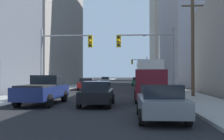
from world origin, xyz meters
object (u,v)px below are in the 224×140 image
sedan_green (137,81)px  traffic_signal_far_right (140,66)px  traffic_signal_near_left (64,50)px  traffic_signal_near_right (148,50)px  cargo_van_maroon (150,84)px  sedan_red (87,84)px  sedan_black (97,93)px  sedan_silver (105,80)px  city_bus (148,75)px  sedan_grey (161,102)px  pickup_truck_navy (44,90)px

sedan_green → traffic_signal_far_right: 11.60m
traffic_signal_near_left → traffic_signal_near_right: bearing=0.0°
cargo_van_maroon → sedan_red: (-6.92, 13.79, -0.52)m
traffic_signal_near_left → traffic_signal_far_right: bearing=77.3°
sedan_black → sedan_green: (3.24, 31.02, 0.00)m
cargo_van_maroon → traffic_signal_near_right: traffic_signal_near_right is taller
sedan_red → traffic_signal_near_left: traffic_signal_near_left is taller
sedan_red → traffic_signal_near_right: (7.04, -10.15, 3.32)m
sedan_green → sedan_silver: bearing=120.8°
city_bus → sedan_red: city_bus is taller
city_bus → traffic_signal_far_right: bearing=89.8°
city_bus → sedan_grey: (-0.74, -19.49, -1.16)m
cargo_van_maroon → sedan_silver: bearing=100.2°
traffic_signal_far_right → sedan_black: bearing=-95.7°
sedan_black → traffic_signal_near_right: (3.54, 6.58, 3.32)m
pickup_truck_navy → sedan_black: 3.72m
pickup_truck_navy → traffic_signal_far_right: size_ratio=0.91×
city_bus → traffic_signal_far_right: (0.12, 27.35, 2.10)m
pickup_truck_navy → sedan_black: bearing=-11.9°
cargo_van_maroon → sedan_green: (-0.19, 28.07, -0.52)m
sedan_grey → sedan_red: (-6.82, 21.46, 0.00)m
sedan_green → sedan_silver: (-6.91, 11.58, 0.00)m
sedan_silver → traffic_signal_near_right: traffic_signal_near_right is taller
city_bus → pickup_truck_navy: (-7.70, -14.00, -1.00)m
cargo_van_maroon → sedan_grey: cargo_van_maroon is taller
cargo_van_maroon → sedan_black: bearing=-139.3°
sedan_black → sedan_green: 31.19m
sedan_black → traffic_signal_far_right: (4.18, 42.11, 3.26)m
sedan_silver → traffic_signal_far_right: traffic_signal_far_right is taller
sedan_black → sedan_red: (-3.50, 16.74, 0.00)m
traffic_signal_far_right → cargo_van_maroon: bearing=-91.1°
sedan_grey → sedan_silver: size_ratio=1.00×
city_bus → traffic_signal_near_left: 11.58m
sedan_green → traffic_signal_near_left: traffic_signal_near_left is taller
pickup_truck_navy → traffic_signal_far_right: traffic_signal_far_right is taller
cargo_van_maroon → sedan_black: 4.54m
city_bus → pickup_truck_navy: size_ratio=2.12×
pickup_truck_navy → traffic_signal_far_right: 42.19m
pickup_truck_navy → traffic_signal_near_left: traffic_signal_near_left is taller
pickup_truck_navy → traffic_signal_near_left: (-0.20, 5.82, 3.15)m
city_bus → sedan_silver: (-7.74, 27.82, -1.16)m
cargo_van_maroon → sedan_grey: bearing=-90.7°
sedan_green → sedan_red: bearing=-115.2°
pickup_truck_navy → sedan_grey: (6.96, -5.49, -0.16)m
traffic_signal_near_right → sedan_grey: bearing=-91.1°
city_bus → pickup_truck_navy: 16.01m
city_bus → cargo_van_maroon: bearing=-93.1°
sedan_green → traffic_signal_near_right: bearing=-89.3°
sedan_grey → sedan_black: bearing=125.2°
pickup_truck_navy → traffic_signal_near_right: bearing=39.0°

